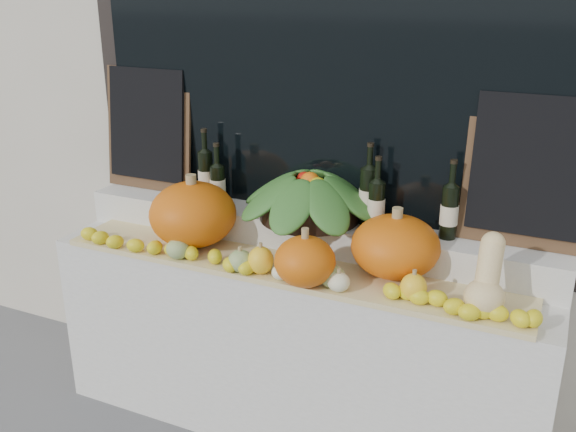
{
  "coord_description": "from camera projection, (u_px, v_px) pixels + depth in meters",
  "views": [
    {
      "loc": [
        1.07,
        -0.89,
        2.08
      ],
      "look_at": [
        0.0,
        1.45,
        1.12
      ],
      "focal_mm": 40.0,
      "sensor_mm": 36.0,
      "label": 1
    }
  ],
  "objects": [
    {
      "name": "wine_bottle_tall",
      "position": [
        368.0,
        195.0,
        2.84
      ],
      "size": [
        0.08,
        0.08,
        0.37
      ],
      "color": "black",
      "rests_on": "rear_tier"
    },
    {
      "name": "wine_bottle_near_right",
      "position": [
        376.0,
        204.0,
        2.79
      ],
      "size": [
        0.08,
        0.08,
        0.33
      ],
      "color": "black",
      "rests_on": "rear_tier"
    },
    {
      "name": "display_sill",
      "position": [
        295.0,
        345.0,
        3.05
      ],
      "size": [
        2.3,
        0.55,
        0.88
      ],
      "primitive_type": "cube",
      "color": "silver",
      "rests_on": "ground"
    },
    {
      "name": "pumpkin_center",
      "position": [
        305.0,
        261.0,
        2.58
      ],
      "size": [
        0.31,
        0.31,
        0.21
      ],
      "primitive_type": "ellipsoid",
      "rotation": [
        0.0,
        0.0,
        -0.27
      ],
      "color": "#DC620B",
      "rests_on": "straw_bedding"
    },
    {
      "name": "decorative_gourds",
      "position": [
        288.0,
        268.0,
        2.65
      ],
      "size": [
        1.15,
        0.16,
        0.14
      ],
      "color": "#366C20",
      "rests_on": "straw_bedding"
    },
    {
      "name": "wine_bottle_near_left",
      "position": [
        218.0,
        185.0,
        3.09
      ],
      "size": [
        0.08,
        0.08,
        0.31
      ],
      "color": "black",
      "rests_on": "rear_tier"
    },
    {
      "name": "pumpkin_right",
      "position": [
        395.0,
        246.0,
        2.65
      ],
      "size": [
        0.42,
        0.42,
        0.26
      ],
      "primitive_type": "ellipsoid",
      "rotation": [
        0.0,
        0.0,
        -0.13
      ],
      "color": "#DC620B",
      "rests_on": "straw_bedding"
    },
    {
      "name": "pumpkin_left",
      "position": [
        193.0,
        214.0,
        2.95
      ],
      "size": [
        0.46,
        0.46,
        0.3
      ],
      "primitive_type": "ellipsoid",
      "rotation": [
        0.0,
        0.0,
        -0.15
      ],
      "color": "#DC620B",
      "rests_on": "straw_bedding"
    },
    {
      "name": "rear_tier",
      "position": [
        308.0,
        233.0,
        2.99
      ],
      "size": [
        2.3,
        0.25,
        0.16
      ],
      "primitive_type": "cube",
      "color": "silver",
      "rests_on": "display_sill"
    },
    {
      "name": "wine_bottle_far_right",
      "position": [
        449.0,
        211.0,
        2.69
      ],
      "size": [
        0.08,
        0.08,
        0.34
      ],
      "color": "black",
      "rests_on": "rear_tier"
    },
    {
      "name": "straw_bedding",
      "position": [
        283.0,
        269.0,
        2.78
      ],
      "size": [
        2.1,
        0.32,
        0.02
      ],
      "primitive_type": "cube",
      "color": "tan",
      "rests_on": "display_sill"
    },
    {
      "name": "chalkboard_right",
      "position": [
        528.0,
        169.0,
        2.55
      ],
      "size": [
        0.5,
        0.1,
        0.62
      ],
      "rotation": [
        -0.11,
        0.0,
        0.0
      ],
      "color": "#4C331E",
      "rests_on": "rear_tier"
    },
    {
      "name": "wine_bottle_far_left",
      "position": [
        206.0,
        175.0,
        3.14
      ],
      "size": [
        0.08,
        0.08,
        0.36
      ],
      "color": "black",
      "rests_on": "rear_tier"
    },
    {
      "name": "produce_bowl",
      "position": [
        310.0,
        196.0,
        2.91
      ],
      "size": [
        0.7,
        0.7,
        0.23
      ],
      "color": "black",
      "rests_on": "rear_tier"
    },
    {
      "name": "butternut_squash",
      "position": [
        487.0,
        281.0,
        2.37
      ],
      "size": [
        0.15,
        0.21,
        0.29
      ],
      "color": "#EFCD8C",
      "rests_on": "straw_bedding"
    },
    {
      "name": "lemon_heap",
      "position": [
        272.0,
        269.0,
        2.67
      ],
      "size": [
        2.2,
        0.16,
        0.06
      ],
      "primitive_type": null,
      "color": "yellow",
      "rests_on": "straw_bedding"
    },
    {
      "name": "chalkboard_left",
      "position": [
        147.0,
        127.0,
        3.26
      ],
      "size": [
        0.5,
        0.1,
        0.62
      ],
      "rotation": [
        -0.11,
        0.0,
        0.0
      ],
      "color": "#4C331E",
      "rests_on": "rear_tier"
    }
  ]
}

